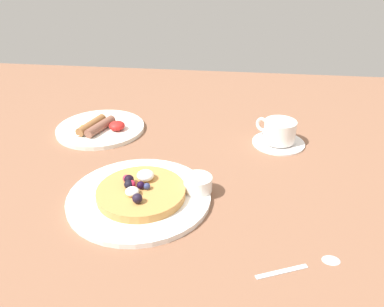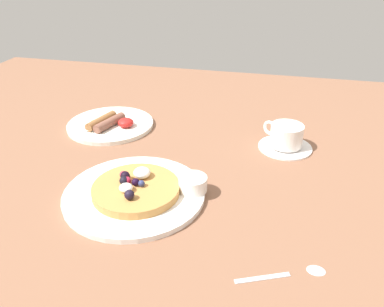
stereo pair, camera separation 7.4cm
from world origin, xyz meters
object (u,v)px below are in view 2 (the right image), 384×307
object	(u,v)px
pancake_plate	(134,194)
breakfast_plate	(111,125)
teaspoon	(298,272)
syrup_ramekin	(193,184)
coffee_cup	(286,135)
coffee_saucer	(285,146)

from	to	relation	value
pancake_plate	breakfast_plate	bearing A→B (deg)	121.29
breakfast_plate	teaspoon	distance (cm)	63.43
syrup_ramekin	breakfast_plate	xyz separation A→B (cm)	(-28.14, 25.45, -2.05)
pancake_plate	coffee_cup	size ratio (longest dim) A/B	2.85
syrup_ramekin	teaspoon	bearing A→B (deg)	-39.35
coffee_saucer	coffee_cup	bearing A→B (deg)	146.89
coffee_saucer	pancake_plate	bearing A→B (deg)	-136.49
syrup_ramekin	coffee_cup	world-z (taller)	coffee_cup
coffee_saucer	teaspoon	world-z (taller)	coffee_saucer
coffee_saucer	teaspoon	bearing A→B (deg)	-86.20
pancake_plate	coffee_saucer	xyz separation A→B (cm)	(27.95, 26.53, -0.11)
syrup_ramekin	coffee_saucer	size ratio (longest dim) A/B	0.44
syrup_ramekin	coffee_cup	xyz separation A→B (cm)	(16.95, 23.62, 0.92)
pancake_plate	coffee_saucer	distance (cm)	38.53
syrup_ramekin	coffee_cup	size ratio (longest dim) A/B	0.58
breakfast_plate	coffee_cup	distance (cm)	45.23
syrup_ramekin	coffee_saucer	world-z (taller)	syrup_ramekin
coffee_cup	teaspoon	xyz separation A→B (cm)	(2.77, -39.79, -3.25)
breakfast_plate	teaspoon	size ratio (longest dim) A/B	1.69
breakfast_plate	teaspoon	bearing A→B (deg)	-41.01
pancake_plate	coffee_cup	world-z (taller)	coffee_cup
syrup_ramekin	coffee_cup	distance (cm)	29.09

